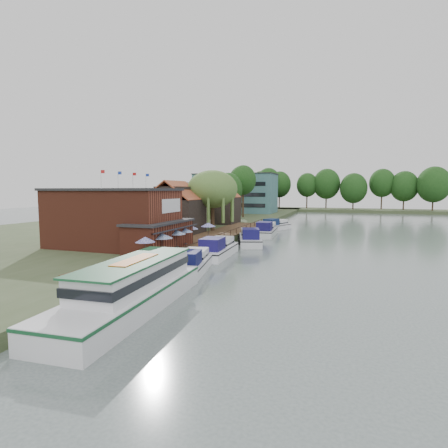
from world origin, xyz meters
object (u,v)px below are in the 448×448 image
(umbrella_4, at_px, (190,234))
(cruiser_1, at_px, (217,246))
(umbrella_5, at_px, (208,231))
(swan, at_px, (165,282))
(umbrella_0, at_px, (145,249))
(hotel_block, at_px, (236,193))
(umbrella_3, at_px, (184,237))
(cruiser_4, at_px, (276,224))
(cruiser_0, at_px, (192,260))
(umbrella_2, at_px, (176,240))
(tour_boat, at_px, (130,286))
(umbrella_1, at_px, (162,244))
(cottage_c, at_px, (220,203))
(cottage_b, at_px, (185,205))
(cruiser_2, at_px, (250,236))
(cottage_a, at_px, (176,207))
(cruiser_3, at_px, (266,228))
(willow, at_px, (212,201))

(umbrella_4, xyz_separation_m, cruiser_1, (4.69, -2.45, -1.02))
(umbrella_5, xyz_separation_m, swan, (3.67, -19.42, -2.07))
(umbrella_0, bearing_deg, hotel_block, 100.59)
(umbrella_3, bearing_deg, cruiser_4, 80.40)
(umbrella_4, height_order, cruiser_0, umbrella_4)
(umbrella_2, bearing_deg, swan, -68.29)
(tour_boat, bearing_deg, umbrella_1, 106.80)
(umbrella_0, height_order, cruiser_1, umbrella_0)
(swan, bearing_deg, cottage_c, 103.48)
(cottage_b, xyz_separation_m, umbrella_2, (10.49, -24.78, -2.96))
(cruiser_2, bearing_deg, tour_boat, -107.88)
(cottage_a, distance_m, cottage_c, 19.03)
(umbrella_2, relative_size, umbrella_3, 1.00)
(umbrella_3, distance_m, cruiser_4, 32.27)
(cottage_a, height_order, umbrella_1, cottage_a)
(umbrella_5, bearing_deg, umbrella_2, -92.38)
(umbrella_0, xyz_separation_m, umbrella_3, (-0.03, 8.97, 0.00))
(hotel_block, bearing_deg, cruiser_2, -70.89)
(cruiser_3, bearing_deg, cruiser_2, -95.00)
(cottage_b, relative_size, umbrella_3, 4.04)
(hotel_block, bearing_deg, swan, -77.10)
(umbrella_4, distance_m, cruiser_2, 10.21)
(cottage_a, bearing_deg, cottage_b, 106.70)
(umbrella_5, distance_m, tour_boat, 26.39)
(umbrella_5, bearing_deg, cruiser_3, 71.17)
(umbrella_1, xyz_separation_m, umbrella_4, (-0.80, 9.06, 0.00))
(umbrella_5, distance_m, cruiser_2, 6.71)
(umbrella_1, xyz_separation_m, cruiser_4, (5.21, 37.72, -1.11))
(cottage_c, distance_m, swan, 45.47)
(umbrella_1, height_order, umbrella_2, same)
(hotel_block, relative_size, cruiser_0, 2.62)
(cruiser_1, bearing_deg, cruiser_2, 80.48)
(cottage_a, xyz_separation_m, umbrella_2, (7.49, -14.78, -2.96))
(umbrella_5, bearing_deg, willow, 107.74)
(cottage_c, relative_size, umbrella_2, 3.57)
(hotel_block, relative_size, cruiser_4, 2.61)
(cruiser_3, distance_m, tour_boat, 40.92)
(cruiser_4, xyz_separation_m, tour_boat, (-0.33, -50.87, 0.51))
(cruiser_3, bearing_deg, cruiser_0, -96.14)
(cruiser_2, bearing_deg, cruiser_4, 72.47)
(umbrella_1, height_order, cruiser_3, umbrella_1)
(cruiser_1, xyz_separation_m, cruiser_3, (1.47, 21.16, 0.05))
(cottage_c, relative_size, cruiser_3, 0.79)
(willow, distance_m, cruiser_3, 10.73)
(umbrella_3, bearing_deg, cottage_b, 114.97)
(swan, bearing_deg, umbrella_5, 100.69)
(willow, distance_m, swan, 31.34)
(cottage_b, height_order, cruiser_2, cottage_b)
(willow, distance_m, umbrella_4, 15.01)
(cottage_a, xyz_separation_m, umbrella_1, (7.61, -18.36, -2.96))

